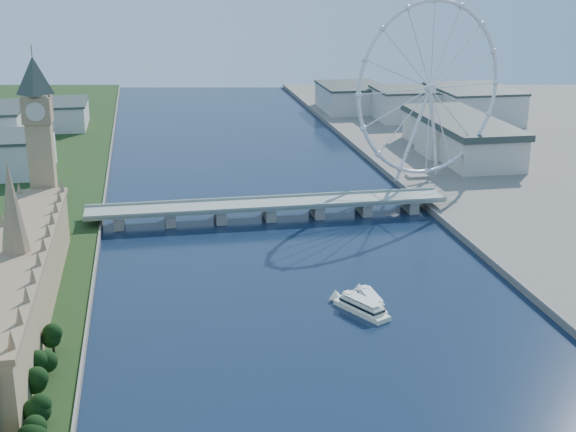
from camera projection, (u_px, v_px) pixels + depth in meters
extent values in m
cube|color=tan|center=(21.00, 288.00, 342.79)|extent=(24.00, 200.00, 28.00)
cone|color=#937A59|center=(12.00, 207.00, 331.87)|extent=(12.00, 12.00, 40.00)
cube|color=tan|center=(43.00, 168.00, 436.17)|extent=(13.00, 13.00, 80.00)
cube|color=#937A59|center=(37.00, 109.00, 426.46)|extent=(15.00, 15.00, 14.00)
pyramid|color=#2D3833|center=(32.00, 56.00, 417.96)|extent=(20.02, 20.02, 20.00)
cube|color=gray|center=(269.00, 205.00, 488.93)|extent=(220.00, 22.00, 2.00)
cube|color=gray|center=(119.00, 220.00, 475.14)|extent=(6.00, 20.00, 7.50)
cube|color=gray|center=(170.00, 217.00, 480.22)|extent=(6.00, 20.00, 7.50)
cube|color=gray|center=(220.00, 215.00, 485.30)|extent=(6.00, 20.00, 7.50)
cube|color=gray|center=(269.00, 212.00, 490.37)|extent=(6.00, 20.00, 7.50)
cube|color=gray|center=(317.00, 209.00, 495.45)|extent=(6.00, 20.00, 7.50)
cube|color=gray|center=(364.00, 207.00, 500.53)|extent=(6.00, 20.00, 7.50)
cube|color=gray|center=(410.00, 204.00, 505.60)|extent=(6.00, 20.00, 7.50)
torus|color=silver|center=(430.00, 88.00, 542.76)|extent=(113.60, 39.12, 118.60)
cylinder|color=silver|center=(430.00, 88.00, 542.76)|extent=(7.25, 6.61, 6.00)
cube|color=gray|center=(417.00, 176.00, 571.05)|extent=(14.00, 10.00, 2.00)
cube|color=beige|center=(23.00, 155.00, 581.48)|extent=(40.00, 60.00, 26.00)
cube|color=beige|center=(59.00, 115.00, 743.19)|extent=(50.00, 70.00, 22.00)
cube|color=beige|center=(407.00, 105.00, 779.37)|extent=(60.00, 60.00, 28.00)
cube|color=beige|center=(473.00, 105.00, 770.46)|extent=(70.00, 90.00, 30.00)
cube|color=beige|center=(351.00, 98.00, 829.47)|extent=(60.00, 80.00, 24.00)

